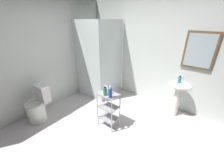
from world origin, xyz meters
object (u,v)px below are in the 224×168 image
toilet (38,107)px  hand_soap_bottle (180,80)px  pedestal_sink (178,92)px  rinse_cup (106,89)px  lotion_bottle_white (109,90)px  body_wash_bottle_green (105,91)px  storage_cart (109,107)px  shampoo_bottle_blue (110,93)px  shower_stall (100,79)px

toilet → hand_soap_bottle: size_ratio=4.94×
toilet → pedestal_sink: bearing=41.0°
hand_soap_bottle → rinse_cup: size_ratio=1.46×
lotion_bottle_white → body_wash_bottle_green: size_ratio=0.89×
rinse_cup → hand_soap_bottle: bearing=46.6°
body_wash_bottle_green → rinse_cup: bearing=126.5°
pedestal_sink → body_wash_bottle_green: (-0.98, -1.27, 0.24)m
toilet → hand_soap_bottle: bearing=40.8°
storage_cart → hand_soap_bottle: (0.93, 1.16, 0.44)m
hand_soap_bottle → pedestal_sink: bearing=53.5°
toilet → storage_cart: 1.53m
pedestal_sink → shampoo_bottle_blue: (-0.85, -1.28, 0.26)m
storage_cart → body_wash_bottle_green: body_wash_bottle_green is taller
toilet → shampoo_bottle_blue: bearing=25.9°
shower_stall → storage_cart: bearing=-40.7°
shampoo_bottle_blue → toilet: bearing=-154.1°
toilet → body_wash_bottle_green: size_ratio=4.34×
shampoo_bottle_blue → storage_cart: bearing=142.6°
pedestal_sink → body_wash_bottle_green: bearing=-127.6°
lotion_bottle_white → rinse_cup: 0.13m
shower_stall → pedestal_sink: size_ratio=2.47×
pedestal_sink → lotion_bottle_white: size_ratio=5.20×
shower_stall → shampoo_bottle_blue: bearing=-40.4°
shower_stall → body_wash_bottle_green: shower_stall is taller
toilet → rinse_cup: rinse_cup is taller
storage_cart → rinse_cup: rinse_cup is taller
pedestal_sink → storage_cart: size_ratio=1.09×
storage_cart → body_wash_bottle_green: size_ratio=4.23×
shower_stall → toilet: shower_stall is taller
shower_stall → storage_cart: (1.06, -0.91, -0.03)m
shower_stall → pedestal_sink: 2.04m
toilet → lotion_bottle_white: bearing=30.9°
body_wash_bottle_green → hand_soap_bottle: bearing=52.4°
pedestal_sink → lotion_bottle_white: bearing=-128.9°
lotion_bottle_white → rinse_cup: size_ratio=1.48×
pedestal_sink → shower_stall: bearing=-171.8°
storage_cart → hand_soap_bottle: size_ratio=4.81×
rinse_cup → storage_cart: bearing=-25.3°
shower_stall → shampoo_bottle_blue: shower_stall is taller
body_wash_bottle_green → shower_stall: bearing=136.6°
toilet → hand_soap_bottle: (2.24, 1.93, 0.56)m
shower_stall → storage_cart: size_ratio=2.70×
storage_cart → hand_soap_bottle: hand_soap_bottle is taller
pedestal_sink → storage_cart: (-0.96, -1.20, -0.14)m
storage_cart → lotion_bottle_white: 0.37m
shower_stall → rinse_cup: (0.94, -0.85, 0.33)m
toilet → lotion_bottle_white: (1.31, 0.79, 0.49)m
pedestal_sink → shampoo_bottle_blue: 1.56m
pedestal_sink → lotion_bottle_white: (-0.96, -1.19, 0.23)m
storage_cart → lotion_bottle_white: lotion_bottle_white is taller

